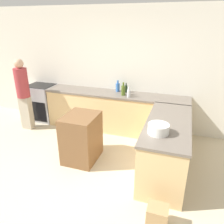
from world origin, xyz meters
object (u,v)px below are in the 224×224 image
(island_table, at_px, (82,138))
(person_by_range, at_px, (23,92))
(range_oven, at_px, (42,102))
(mixing_bowl, at_px, (158,129))
(olive_oil_bottle, at_px, (123,90))
(vinegar_bottle_clear, at_px, (129,93))
(water_bottle_blue, at_px, (118,87))
(wine_bottle_dark, at_px, (126,89))
(paper_bag, at_px, (157,217))

(island_table, height_order, person_by_range, person_by_range)
(range_oven, xyz_separation_m, island_table, (1.75, -1.33, -0.02))
(mixing_bowl, height_order, olive_oil_bottle, olive_oil_bottle)
(mixing_bowl, xyz_separation_m, vinegar_bottle_clear, (-0.80, 1.44, 0.01))
(water_bottle_blue, relative_size, olive_oil_bottle, 0.90)
(water_bottle_blue, bearing_deg, mixing_bowl, -56.93)
(olive_oil_bottle, bearing_deg, wine_bottle_dark, 89.87)
(range_oven, distance_m, mixing_bowl, 3.54)
(mixing_bowl, height_order, person_by_range, person_by_range)
(wine_bottle_dark, relative_size, person_by_range, 0.13)
(mixing_bowl, bearing_deg, range_oven, 152.75)
(range_oven, relative_size, paper_bag, 2.92)
(water_bottle_blue, distance_m, vinegar_bottle_clear, 0.46)
(range_oven, height_order, island_table, range_oven)
(wine_bottle_dark, bearing_deg, mixing_bowl, -61.57)
(mixing_bowl, distance_m, person_by_range, 3.30)
(range_oven, distance_m, olive_oil_bottle, 2.24)
(range_oven, xyz_separation_m, mixing_bowl, (3.11, -1.60, 0.51))
(vinegar_bottle_clear, height_order, olive_oil_bottle, olive_oil_bottle)
(water_bottle_blue, bearing_deg, vinegar_bottle_clear, -42.65)
(mixing_bowl, height_order, wine_bottle_dark, wine_bottle_dark)
(island_table, distance_m, wine_bottle_dark, 1.62)
(island_table, xyz_separation_m, paper_bag, (1.51, -1.05, -0.28))
(water_bottle_blue, bearing_deg, paper_bag, -62.86)
(mixing_bowl, relative_size, person_by_range, 0.18)
(vinegar_bottle_clear, xyz_separation_m, olive_oil_bottle, (-0.14, 0.08, 0.03))
(wine_bottle_dark, bearing_deg, island_table, -105.59)
(person_by_range, bearing_deg, vinegar_bottle_clear, 10.42)
(water_bottle_blue, bearing_deg, olive_oil_bottle, -49.55)
(island_table, relative_size, water_bottle_blue, 3.39)
(range_oven, height_order, vinegar_bottle_clear, vinegar_bottle_clear)
(island_table, bearing_deg, olive_oil_bottle, 71.81)
(range_oven, xyz_separation_m, olive_oil_bottle, (2.16, -0.08, 0.55))
(vinegar_bottle_clear, relative_size, olive_oil_bottle, 0.76)
(vinegar_bottle_clear, xyz_separation_m, paper_bag, (0.96, -2.21, -0.82))
(island_table, bearing_deg, water_bottle_blue, 81.67)
(wine_bottle_dark, xyz_separation_m, olive_oil_bottle, (-0.00, -0.22, 0.03))
(paper_bag, bearing_deg, vinegar_bottle_clear, 113.37)
(range_oven, height_order, paper_bag, range_oven)
(person_by_range, relative_size, paper_bag, 5.28)
(water_bottle_blue, distance_m, paper_bag, 2.96)
(island_table, xyz_separation_m, vinegar_bottle_clear, (0.55, 1.17, 0.55))
(olive_oil_bottle, bearing_deg, paper_bag, -64.41)
(wine_bottle_dark, distance_m, paper_bag, 2.87)
(person_by_range, xyz_separation_m, paper_bag, (3.29, -1.78, -0.74))
(vinegar_bottle_clear, bearing_deg, island_table, -115.41)
(paper_bag, bearing_deg, olive_oil_bottle, 115.59)
(island_table, distance_m, mixing_bowl, 1.49)
(island_table, xyz_separation_m, person_by_range, (-1.78, 0.74, 0.47))
(range_oven, distance_m, person_by_range, 0.74)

